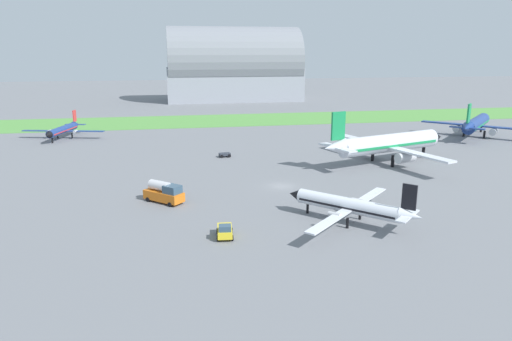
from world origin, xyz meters
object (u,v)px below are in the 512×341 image
(airplane_foreground_turboprop, at_px, (350,205))
(airplane_parked_jet_far, at_px, (476,124))
(baggage_cart_near_gate, at_px, (225,154))
(pushback_tug_midfield, at_px, (225,231))
(fuel_truck_by_runway, at_px, (164,192))
(airplane_taxiing_turboprop, at_px, (63,130))
(airplane_midfield_jet, at_px, (387,144))

(airplane_foreground_turboprop, relative_size, airplane_parked_jet_far, 0.77)
(airplane_foreground_turboprop, bearing_deg, airplane_parked_jet_far, -89.92)
(baggage_cart_near_gate, bearing_deg, pushback_tug_midfield, 75.81)
(airplane_parked_jet_far, distance_m, fuel_truck_by_runway, 91.72)
(airplane_foreground_turboprop, distance_m, pushback_tug_midfield, 17.44)
(airplane_taxiing_turboprop, bearing_deg, fuel_truck_by_runway, 37.61)
(airplane_parked_jet_far, xyz_separation_m, baggage_cart_near_gate, (-68.96, -11.85, -3.01))
(airplane_foreground_turboprop, xyz_separation_m, fuel_truck_by_runway, (-24.69, 13.56, -0.88))
(airplane_parked_jet_far, xyz_separation_m, fuel_truck_by_runway, (-81.83, -41.37, -1.99))
(airplane_taxiing_turboprop, relative_size, pushback_tug_midfield, 5.74)
(airplane_foreground_turboprop, bearing_deg, pushback_tug_midfield, 53.04)
(fuel_truck_by_runway, bearing_deg, baggage_cart_near_gate, 109.72)
(airplane_midfield_jet, relative_size, baggage_cart_near_gate, 12.19)
(pushback_tug_midfield, bearing_deg, fuel_truck_by_runway, -149.15)
(pushback_tug_midfield, bearing_deg, airplane_taxiing_turboprop, -150.36)
(airplane_foreground_turboprop, height_order, baggage_cart_near_gate, airplane_foreground_turboprop)
(fuel_truck_by_runway, bearing_deg, airplane_foreground_turboprop, 14.50)
(airplane_parked_jet_far, bearing_deg, airplane_midfield_jet, 168.00)
(airplane_parked_jet_far, height_order, airplane_midfield_jet, airplane_midfield_jet)
(fuel_truck_by_runway, bearing_deg, airplane_taxiing_turboprop, 157.19)
(airplane_parked_jet_far, bearing_deg, airplane_foreground_turboprop, 179.10)
(airplane_parked_jet_far, relative_size, pushback_tug_midfield, 5.92)
(pushback_tug_midfield, relative_size, fuel_truck_by_runway, 0.59)
(airplane_parked_jet_far, xyz_separation_m, airplane_taxiing_turboprop, (-108.10, 17.87, -1.18))
(airplane_midfield_jet, bearing_deg, pushback_tug_midfield, -156.45)
(airplane_taxiing_turboprop, bearing_deg, airplane_parked_jet_far, 94.32)
(airplane_parked_jet_far, bearing_deg, pushback_tug_midfield, 172.69)
(airplane_taxiing_turboprop, bearing_deg, airplane_midfield_jet, 73.41)
(airplane_foreground_turboprop, xyz_separation_m, baggage_cart_near_gate, (-11.82, 43.09, -1.89))
(airplane_parked_jet_far, relative_size, airplane_taxiing_turboprop, 1.03)
(airplane_taxiing_turboprop, xyz_separation_m, pushback_tug_midfield, (33.70, -74.87, -1.48))
(pushback_tug_midfield, bearing_deg, airplane_parked_jet_far, 132.87)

